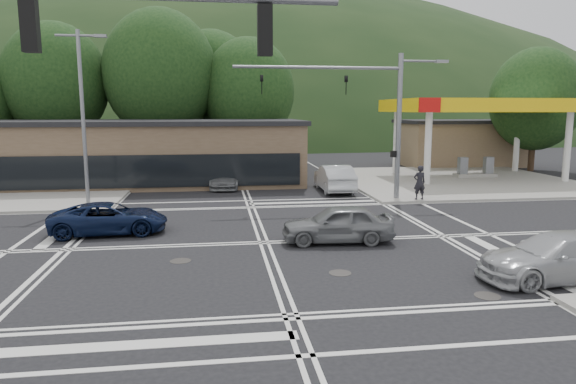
{
  "coord_description": "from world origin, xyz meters",
  "views": [
    {
      "loc": [
        -1.74,
        -18.94,
        5.02
      ],
      "look_at": [
        1.39,
        3.31,
        1.4
      ],
      "focal_mm": 32.0,
      "sensor_mm": 36.0,
      "label": 1
    }
  ],
  "objects": [
    {
      "name": "streetlight_nw",
      "position": [
        -8.44,
        9.0,
        5.05
      ],
      "size": [
        2.5,
        0.25,
        9.0
      ],
      "color": "slate",
      "rests_on": "ground"
    },
    {
      "name": "sidewalk_nw",
      "position": [
        -15.0,
        15.0,
        0.07
      ],
      "size": [
        16.0,
        16.0,
        0.15
      ],
      "primitive_type": "cube",
      "color": "gray",
      "rests_on": "ground"
    },
    {
      "name": "convenience_store",
      "position": [
        20.0,
        25.0,
        1.9
      ],
      "size": [
        10.0,
        6.0,
        3.8
      ],
      "primitive_type": "cube",
      "color": "#846B4F",
      "rests_on": "ground"
    },
    {
      "name": "signal_mast_ne",
      "position": [
        6.95,
        8.2,
        5.07
      ],
      "size": [
        11.65,
        0.3,
        8.0
      ],
      "color": "slate",
      "rests_on": "ground"
    },
    {
      "name": "gas_station_canopy",
      "position": [
        16.99,
        15.99,
        5.04
      ],
      "size": [
        12.32,
        8.34,
        5.75
      ],
      "color": "silver",
      "rests_on": "ground"
    },
    {
      "name": "hill_north",
      "position": [
        0.0,
        90.0,
        0.0
      ],
      "size": [
        252.0,
        126.0,
        140.0
      ],
      "primitive_type": "ellipsoid",
      "color": "black",
      "rests_on": "ground"
    },
    {
      "name": "car_grey_center",
      "position": [
        2.8,
        -0.3,
        0.72
      ],
      "size": [
        4.36,
        2.04,
        1.44
      ],
      "primitive_type": "imported",
      "rotation": [
        0.0,
        0.0,
        -1.65
      ],
      "color": "slate",
      "rests_on": "ground"
    },
    {
      "name": "commercial_row",
      "position": [
        -8.0,
        17.0,
        2.0
      ],
      "size": [
        24.0,
        8.0,
        4.0
      ],
      "primitive_type": "cube",
      "color": "brown",
      "rests_on": "ground"
    },
    {
      "name": "pedestrian",
      "position": [
        9.24,
        7.5,
        1.08
      ],
      "size": [
        0.7,
        0.48,
        1.87
      ],
      "primitive_type": "imported",
      "rotation": [
        0.0,
        0.0,
        3.19
      ],
      "color": "black",
      "rests_on": "sidewalk_ne"
    },
    {
      "name": "car_silver_east",
      "position": [
        8.23,
        -5.5,
        0.7
      ],
      "size": [
        4.92,
        2.24,
        1.4
      ],
      "primitive_type": "imported",
      "rotation": [
        0.0,
        0.0,
        -1.51
      ],
      "color": "#A3A5AA",
      "rests_on": "ground"
    },
    {
      "name": "tree_n_e",
      "position": [
        -2.0,
        28.0,
        7.14
      ],
      "size": [
        8.4,
        8.4,
        11.98
      ],
      "color": "#382619",
      "rests_on": "ground"
    },
    {
      "name": "tree_n_a",
      "position": [
        -14.0,
        24.0,
        7.14
      ],
      "size": [
        8.0,
        8.0,
        11.75
      ],
      "color": "#382619",
      "rests_on": "ground"
    },
    {
      "name": "tree_n_c",
      "position": [
        1.0,
        24.0,
        6.49
      ],
      "size": [
        7.6,
        7.6,
        10.87
      ],
      "color": "#382619",
      "rests_on": "ground"
    },
    {
      "name": "sidewalk_ne",
      "position": [
        15.0,
        15.0,
        0.07
      ],
      "size": [
        16.0,
        16.0,
        0.15
      ],
      "primitive_type": "cube",
      "color": "gray",
      "rests_on": "ground"
    },
    {
      "name": "car_queue_b",
      "position": [
        1.0,
        17.35,
        0.79
      ],
      "size": [
        2.54,
        4.87,
        1.58
      ],
      "primitive_type": "imported",
      "rotation": [
        0.0,
        0.0,
        3.29
      ],
      "color": "white",
      "rests_on": "ground"
    },
    {
      "name": "ground",
      "position": [
        0.0,
        0.0,
        0.0
      ],
      "size": [
        120.0,
        120.0,
        0.0
      ],
      "primitive_type": "plane",
      "color": "black",
      "rests_on": "ground"
    },
    {
      "name": "car_blue_west",
      "position": [
        -6.11,
        2.34,
        0.64
      ],
      "size": [
        4.76,
        2.48,
        1.28
      ],
      "primitive_type": "imported",
      "rotation": [
        0.0,
        0.0,
        1.65
      ],
      "color": "#0C1635",
      "rests_on": "ground"
    },
    {
      "name": "tree_ne",
      "position": [
        24.0,
        20.0,
        5.84
      ],
      "size": [
        7.2,
        7.2,
        9.99
      ],
      "color": "#382619",
      "rests_on": "ground"
    },
    {
      "name": "car_queue_a",
      "position": [
        5.5,
        11.85,
        0.83
      ],
      "size": [
        1.85,
        5.06,
        1.66
      ],
      "primitive_type": "imported",
      "rotation": [
        0.0,
        0.0,
        3.12
      ],
      "color": "#B8BCC0",
      "rests_on": "ground"
    },
    {
      "name": "car_northbound",
      "position": [
        -1.15,
        14.14,
        0.64
      ],
      "size": [
        2.23,
        4.55,
        1.27
      ],
      "primitive_type": "imported",
      "rotation": [
        0.0,
        0.0,
        -0.1
      ],
      "color": "slate",
      "rests_on": "ground"
    },
    {
      "name": "tree_n_b",
      "position": [
        -6.0,
        24.0,
        7.79
      ],
      "size": [
        9.0,
        9.0,
        12.98
      ],
      "color": "#382619",
      "rests_on": "ground"
    }
  ]
}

